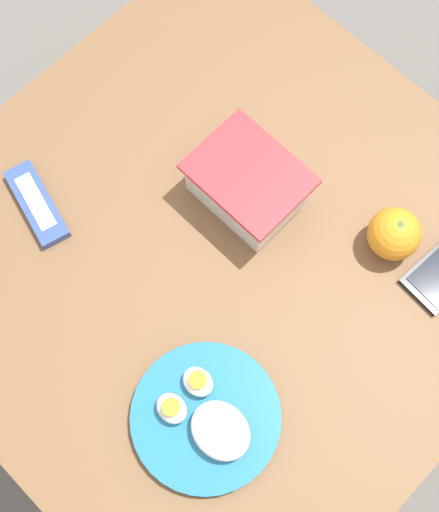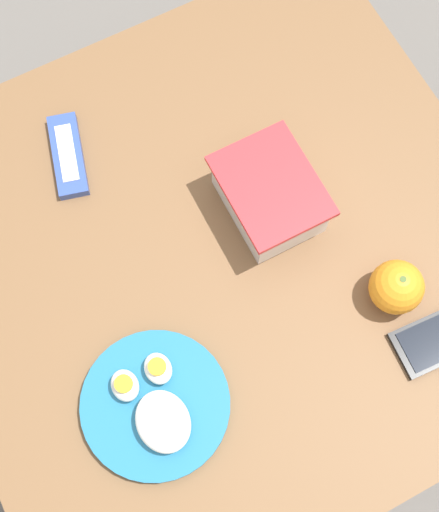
# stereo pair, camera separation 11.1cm
# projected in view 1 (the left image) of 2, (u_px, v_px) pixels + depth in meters

# --- Properties ---
(ground_plane) EXTENTS (10.00, 10.00, 0.00)m
(ground_plane) POSITION_uv_depth(u_px,v_px,m) (220.00, 343.00, 1.84)
(ground_plane) COLOR #66605B
(table) EXTENTS (0.92, 0.92, 0.73)m
(table) POSITION_uv_depth(u_px,v_px,m) (220.00, 268.00, 1.23)
(table) COLOR brown
(table) RESTS_ON ground_plane
(food_container) EXTENTS (0.18, 0.14, 0.09)m
(food_container) POSITION_uv_depth(u_px,v_px,m) (248.00, 186.00, 1.14)
(food_container) COLOR white
(food_container) RESTS_ON table
(orange_fruit) EXTENTS (0.08, 0.08, 0.08)m
(orange_fruit) POSITION_uv_depth(u_px,v_px,m) (394.00, 234.00, 1.11)
(orange_fruit) COLOR orange
(orange_fruit) RESTS_ON table
(rice_plate) EXTENTS (0.22, 0.22, 0.06)m
(rice_plate) POSITION_uv_depth(u_px,v_px,m) (207.00, 418.00, 1.05)
(rice_plate) COLOR teal
(rice_plate) RESTS_ON table
(candy_bar) EXTENTS (0.16, 0.09, 0.02)m
(candy_bar) POSITION_uv_depth(u_px,v_px,m) (37.00, 204.00, 1.16)
(candy_bar) COLOR #334C9E
(candy_bar) RESTS_ON table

